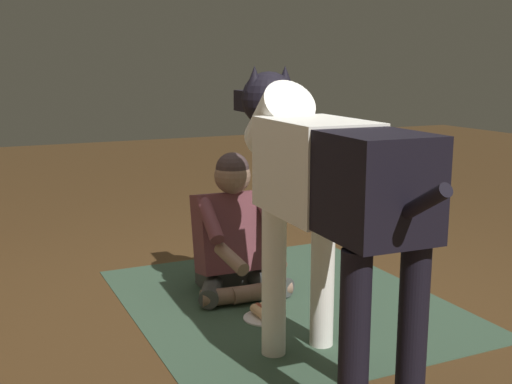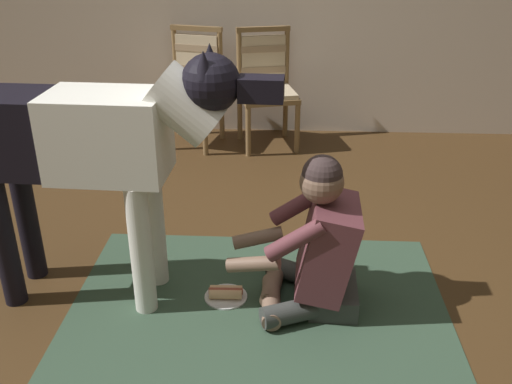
{
  "view_description": "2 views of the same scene",
  "coord_description": "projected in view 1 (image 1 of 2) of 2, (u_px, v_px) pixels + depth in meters",
  "views": [
    {
      "loc": [
        -2.91,
        1.56,
        1.32
      ],
      "look_at": [
        0.09,
        0.16,
        0.65
      ],
      "focal_mm": 44.94,
      "sensor_mm": 36.0,
      "label": 1
    },
    {
      "loc": [
        0.23,
        -2.28,
        1.81
      ],
      "look_at": [
        0.09,
        0.24,
        0.59
      ],
      "focal_mm": 40.25,
      "sensor_mm": 36.0,
      "label": 2
    }
  ],
  "objects": [
    {
      "name": "large_dog",
      "position": [
        323.0,
        179.0,
        2.65
      ],
      "size": [
        1.67,
        0.39,
        1.31
      ],
      "color": "white",
      "rests_on": "ground"
    },
    {
      "name": "hot_dog_on_plate",
      "position": [
        265.0,
        314.0,
        3.35
      ],
      "size": [
        0.23,
        0.23,
        0.06
      ],
      "color": "silver",
      "rests_on": "ground"
    },
    {
      "name": "area_rug",
      "position": [
        284.0,
        301.0,
        3.6
      ],
      "size": [
        1.92,
        1.67,
        0.01
      ],
      "primitive_type": "cube",
      "color": "#344B39",
      "rests_on": "ground"
    },
    {
      "name": "ground_plane",
      "position": [
        290.0,
        310.0,
        3.49
      ],
      "size": [
        16.11,
        16.11,
        0.0
      ],
      "primitive_type": "plane",
      "color": "#462F18"
    },
    {
      "name": "person_sitting_on_floor",
      "position": [
        233.0,
        236.0,
        3.71
      ],
      "size": [
        0.67,
        0.58,
        0.82
      ],
      "color": "#3C3F3D",
      "rests_on": "ground"
    }
  ]
}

